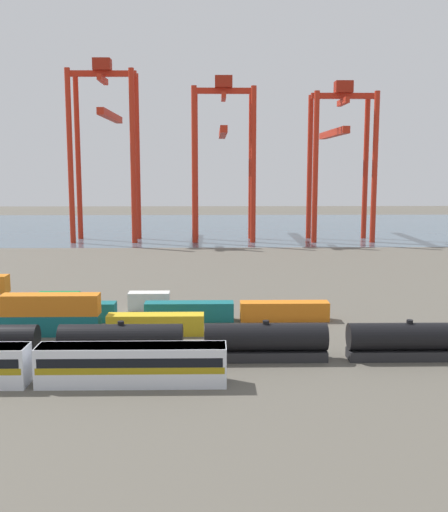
{
  "coord_description": "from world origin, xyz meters",
  "views": [
    {
      "loc": [
        10.76,
        -77.47,
        20.79
      ],
      "look_at": [
        12.76,
        31.75,
        4.76
      ],
      "focal_mm": 42.46,
      "sensor_mm": 36.0,
      "label": 1
    }
  ],
  "objects_px": {
    "freight_tank_row": "(194,342)",
    "shipping_container_8": "(94,312)",
    "gantry_crane_central": "(223,144)",
    "passenger_train": "(32,364)",
    "shipping_container_15": "(149,301)",
    "gantry_crane_west": "(106,134)",
    "shipping_container_10": "(284,311)",
    "gantry_crane_east": "(340,146)"
  },
  "relations": [
    {
      "from": "freight_tank_row",
      "to": "shipping_container_8",
      "type": "distance_m",
      "value": 22.27
    },
    {
      "from": "gantry_crane_west",
      "to": "gantry_crane_east",
      "type": "xyz_separation_m",
      "value": [
        66.84,
        0.67,
        -3.28
      ]
    },
    {
      "from": "shipping_container_10",
      "to": "gantry_crane_east",
      "type": "xyz_separation_m",
      "value": [
        26.71,
        94.99,
        25.63
      ]
    },
    {
      "from": "gantry_crane_central",
      "to": "shipping_container_10",
      "type": "bearing_deg",
      "value": -85.96
    },
    {
      "from": "passenger_train",
      "to": "freight_tank_row",
      "type": "height_order",
      "value": "freight_tank_row"
    },
    {
      "from": "shipping_container_15",
      "to": "gantry_crane_central",
      "type": "height_order",
      "value": "gantry_crane_central"
    },
    {
      "from": "freight_tank_row",
      "to": "gantry_crane_central",
      "type": "distance_m",
      "value": 115.04
    },
    {
      "from": "shipping_container_10",
      "to": "freight_tank_row",
      "type": "bearing_deg",
      "value": -124.71
    },
    {
      "from": "shipping_container_15",
      "to": "gantry_crane_east",
      "type": "relative_size",
      "value": 0.14
    },
    {
      "from": "shipping_container_15",
      "to": "freight_tank_row",
      "type": "bearing_deg",
      "value": -72.97
    },
    {
      "from": "freight_tank_row",
      "to": "shipping_container_10",
      "type": "relative_size",
      "value": 4.98
    },
    {
      "from": "shipping_container_8",
      "to": "shipping_container_15",
      "type": "distance_m",
      "value": 9.62
    },
    {
      "from": "freight_tank_row",
      "to": "gantry_crane_west",
      "type": "height_order",
      "value": "gantry_crane_west"
    },
    {
      "from": "gantry_crane_west",
      "to": "shipping_container_10",
      "type": "bearing_deg",
      "value": -66.95
    },
    {
      "from": "shipping_container_15",
      "to": "gantry_crane_central",
      "type": "xyz_separation_m",
      "value": [
        12.5,
        88.17,
        26.14
      ]
    },
    {
      "from": "freight_tank_row",
      "to": "shipping_container_10",
      "type": "xyz_separation_m",
      "value": [
        11.89,
        17.16,
        -0.79
      ]
    },
    {
      "from": "passenger_train",
      "to": "gantry_crane_central",
      "type": "relative_size",
      "value": 0.81
    },
    {
      "from": "shipping_container_8",
      "to": "shipping_container_15",
      "type": "xyz_separation_m",
      "value": [
        6.85,
        6.76,
        0.0
      ]
    },
    {
      "from": "shipping_container_8",
      "to": "gantry_crane_east",
      "type": "distance_m",
      "value": 111.65
    },
    {
      "from": "passenger_train",
      "to": "freight_tank_row",
      "type": "bearing_deg",
      "value": 25.59
    },
    {
      "from": "freight_tank_row",
      "to": "gantry_crane_east",
      "type": "height_order",
      "value": "gantry_crane_east"
    },
    {
      "from": "gantry_crane_central",
      "to": "gantry_crane_east",
      "type": "xyz_separation_m",
      "value": [
        33.42,
        0.06,
        -0.51
      ]
    },
    {
      "from": "freight_tank_row",
      "to": "gantry_crane_east",
      "type": "relative_size",
      "value": 1.35
    },
    {
      "from": "freight_tank_row",
      "to": "shipping_container_15",
      "type": "height_order",
      "value": "freight_tank_row"
    },
    {
      "from": "passenger_train",
      "to": "shipping_container_8",
      "type": "distance_m",
      "value": 24.49
    },
    {
      "from": "shipping_container_8",
      "to": "gantry_crane_central",
      "type": "xyz_separation_m",
      "value": [
        19.35,
        94.94,
        26.14
      ]
    },
    {
      "from": "gantry_crane_central",
      "to": "gantry_crane_east",
      "type": "distance_m",
      "value": 33.42
    },
    {
      "from": "passenger_train",
      "to": "gantry_crane_east",
      "type": "xyz_separation_m",
      "value": [
        53.84,
        119.45,
        24.79
      ]
    },
    {
      "from": "passenger_train",
      "to": "gantry_crane_central",
      "type": "xyz_separation_m",
      "value": [
        20.42,
        119.39,
        25.3
      ]
    },
    {
      "from": "shipping_container_8",
      "to": "shipping_container_10",
      "type": "bearing_deg",
      "value": 0.0
    },
    {
      "from": "gantry_crane_central",
      "to": "freight_tank_row",
      "type": "bearing_deg",
      "value": -92.64
    },
    {
      "from": "gantry_crane_east",
      "to": "gantry_crane_central",
      "type": "bearing_deg",
      "value": -179.91
    },
    {
      "from": "freight_tank_row",
      "to": "shipping_container_15",
      "type": "xyz_separation_m",
      "value": [
        -7.33,
        23.92,
        -0.79
      ]
    },
    {
      "from": "passenger_train",
      "to": "freight_tank_row",
      "type": "relative_size",
      "value": 0.62
    },
    {
      "from": "gantry_crane_west",
      "to": "gantry_crane_central",
      "type": "xyz_separation_m",
      "value": [
        33.42,
        0.61,
        -2.77
      ]
    },
    {
      "from": "shipping_container_8",
      "to": "gantry_crane_central",
      "type": "height_order",
      "value": "gantry_crane_central"
    },
    {
      "from": "freight_tank_row",
      "to": "gantry_crane_west",
      "type": "xyz_separation_m",
      "value": [
        -28.24,
        111.48,
        28.13
      ]
    },
    {
      "from": "shipping_container_10",
      "to": "shipping_container_15",
      "type": "height_order",
      "value": "same"
    },
    {
      "from": "passenger_train",
      "to": "gantry_crane_west",
      "type": "distance_m",
      "value": 122.74
    },
    {
      "from": "freight_tank_row",
      "to": "shipping_container_8",
      "type": "bearing_deg",
      "value": 129.56
    },
    {
      "from": "freight_tank_row",
      "to": "shipping_container_8",
      "type": "xyz_separation_m",
      "value": [
        -14.17,
        17.16,
        -0.79
      ]
    },
    {
      "from": "shipping_container_10",
      "to": "gantry_crane_west",
      "type": "bearing_deg",
      "value": 113.05
    }
  ]
}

